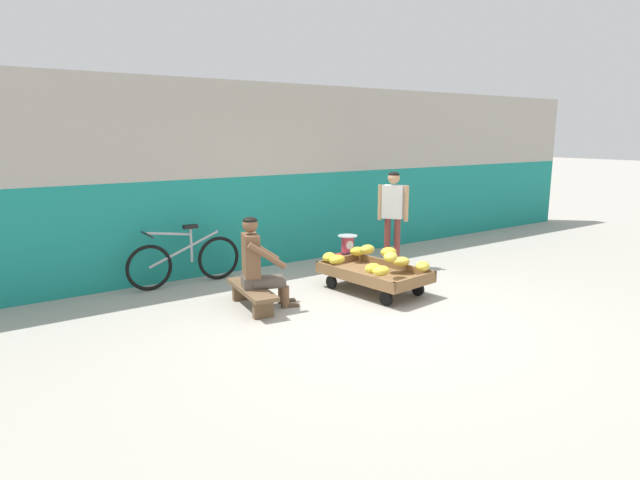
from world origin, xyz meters
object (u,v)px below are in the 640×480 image
at_px(low_bench, 252,293).
at_px(plastic_crate, 347,264).
at_px(banana_cart, 374,275).
at_px(bicycle_near_left, 185,261).
at_px(weighing_scale, 348,244).
at_px(shopping_bag, 355,271).
at_px(customer_adult, 393,209).
at_px(vendor_seated, 258,263).

distance_m(low_bench, plastic_crate, 2.10).
relative_size(banana_cart, bicycle_near_left, 0.92).
bearing_deg(weighing_scale, low_bench, -161.76).
bearing_deg(plastic_crate, shopping_bag, -107.46).
height_order(weighing_scale, customer_adult, customer_adult).
xyz_separation_m(low_bench, shopping_bag, (1.90, 0.35, -0.08)).
distance_m(bicycle_near_left, shopping_bag, 2.46).
distance_m(low_bench, bicycle_near_left, 1.51).
xyz_separation_m(banana_cart, plastic_crate, (0.32, 0.99, -0.09)).
bearing_deg(vendor_seated, shopping_bag, 11.80).
height_order(plastic_crate, weighing_scale, weighing_scale).
bearing_deg(vendor_seated, plastic_crate, 19.72).
bearing_deg(banana_cart, plastic_crate, 72.27).
distance_m(banana_cart, weighing_scale, 1.06).
distance_m(banana_cart, customer_adult, 1.60).
relative_size(vendor_seated, weighing_scale, 3.80).
bearing_deg(bicycle_near_left, plastic_crate, -19.64).
height_order(banana_cart, weighing_scale, weighing_scale).
bearing_deg(banana_cart, shopping_bag, 72.15).
height_order(low_bench, plastic_crate, plastic_crate).
bearing_deg(shopping_bag, low_bench, -169.49).
distance_m(bicycle_near_left, customer_adult, 3.28).
distance_m(vendor_seated, shopping_bag, 1.91).
bearing_deg(shopping_bag, vendor_seated, -168.20).
distance_m(banana_cart, low_bench, 1.71).
xyz_separation_m(weighing_scale, customer_adult, (0.82, -0.11, 0.50)).
distance_m(low_bench, vendor_seated, 0.38).
bearing_deg(vendor_seated, customer_adult, 11.95).
bearing_deg(weighing_scale, customer_adult, -7.49).
bearing_deg(bicycle_near_left, vendor_seated, -76.32).
height_order(banana_cart, customer_adult, customer_adult).
bearing_deg(customer_adult, plastic_crate, 172.44).
xyz_separation_m(low_bench, customer_adult, (2.81, 0.55, 0.75)).
xyz_separation_m(plastic_crate, customer_adult, (0.82, -0.11, 0.80)).
xyz_separation_m(low_bench, plastic_crate, (2.00, 0.66, -0.05)).
height_order(weighing_scale, shopping_bag, weighing_scale).
xyz_separation_m(low_bench, vendor_seated, (0.08, -0.03, 0.37)).
bearing_deg(vendor_seated, weighing_scale, 19.70).
height_order(plastic_crate, bicycle_near_left, bicycle_near_left).
bearing_deg(plastic_crate, banana_cart, -107.73).
relative_size(vendor_seated, shopping_bag, 4.75).
distance_m(weighing_scale, shopping_bag, 0.46).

